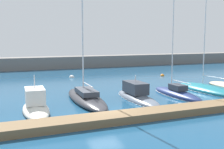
# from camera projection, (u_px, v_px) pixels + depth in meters

# --- Properties ---
(ground_plane) EXTENTS (120.00, 120.00, 0.00)m
(ground_plane) POSITION_uv_depth(u_px,v_px,m) (105.00, 114.00, 22.01)
(ground_plane) COLOR navy
(dock_pier) EXTENTS (44.08, 2.02, 0.57)m
(dock_pier) POSITION_uv_depth(u_px,v_px,m) (116.00, 118.00, 19.96)
(dock_pier) COLOR brown
(dock_pier) RESTS_ON ground_plane
(breakwater_seawall) EXTENTS (108.00, 3.77, 2.37)m
(breakwater_seawall) POSITION_uv_depth(u_px,v_px,m) (39.00, 63.00, 54.81)
(breakwater_seawall) COLOR slate
(breakwater_seawall) RESTS_ON ground_plane
(motorboat_ivory_fourth) EXTENTS (2.47, 6.85, 3.23)m
(motorboat_ivory_fourth) POSITION_uv_depth(u_px,v_px,m) (36.00, 106.00, 22.85)
(motorboat_ivory_fourth) COLOR silver
(motorboat_ivory_fourth) RESTS_ON ground_plane
(sailboat_charcoal_fifth) EXTENTS (3.00, 10.52, 16.04)m
(sailboat_charcoal_fifth) POSITION_uv_depth(u_px,v_px,m) (86.00, 97.00, 26.62)
(sailboat_charcoal_fifth) COLOR #2D2D33
(sailboat_charcoal_fifth) RESTS_ON ground_plane
(motorboat_slate_sixth) EXTENTS (2.51, 8.35, 2.74)m
(motorboat_slate_sixth) POSITION_uv_depth(u_px,v_px,m) (137.00, 96.00, 27.40)
(motorboat_slate_sixth) COLOR slate
(motorboat_slate_sixth) RESTS_ON ground_plane
(sailboat_navy_seventh) EXTENTS (2.21, 7.89, 14.60)m
(sailboat_navy_seventh) POSITION_uv_depth(u_px,v_px,m) (177.00, 93.00, 29.13)
(sailboat_navy_seventh) COLOR navy
(sailboat_navy_seventh) RESTS_ON ground_plane
(sailboat_teal_eighth) EXTENTS (3.39, 9.62, 15.14)m
(sailboat_teal_eighth) POSITION_uv_depth(u_px,v_px,m) (208.00, 90.00, 31.69)
(sailboat_teal_eighth) COLOR #19707F
(sailboat_teal_eighth) RESTS_ON ground_plane
(mooring_buoy_orange) EXTENTS (0.65, 0.65, 0.65)m
(mooring_buoy_orange) POSITION_uv_depth(u_px,v_px,m) (162.00, 76.00, 44.79)
(mooring_buoy_orange) COLOR orange
(mooring_buoy_orange) RESTS_ON ground_plane
(mooring_buoy_white) EXTENTS (0.78, 0.78, 0.78)m
(mooring_buoy_white) POSITION_uv_depth(u_px,v_px,m) (72.00, 78.00, 42.84)
(mooring_buoy_white) COLOR white
(mooring_buoy_white) RESTS_ON ground_plane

